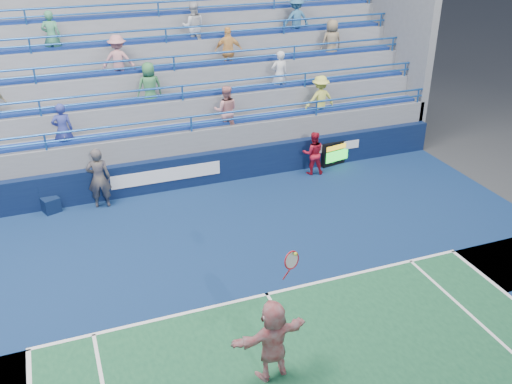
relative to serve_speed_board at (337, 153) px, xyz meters
name	(u,v)px	position (x,y,z in m)	size (l,w,h in m)	color
ground	(267,295)	(-5.24, -6.35, -0.45)	(120.00, 120.00, 0.00)	#333538
sponsor_wall	(195,170)	(-5.24, 0.15, 0.10)	(18.00, 0.32, 1.10)	#0A1538
bleacher_stand	(168,108)	(-5.25, 3.92, 1.10)	(18.00, 5.60, 6.13)	slate
serve_speed_board	(337,153)	(0.00, 0.00, 0.00)	(1.28, 0.38, 0.89)	black
judge_chair	(51,203)	(-9.90, -0.08, -0.17)	(0.62, 0.63, 0.85)	#0B1938
tennis_player	(273,340)	(-6.10, -8.81, 0.44)	(1.69, 0.72, 2.84)	silver
line_judge	(99,178)	(-8.39, -0.30, 0.53)	(0.71, 0.47, 1.95)	#121733
ball_girl	(313,153)	(-1.16, -0.40, 0.33)	(0.75, 0.58, 1.54)	#A81327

